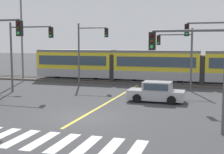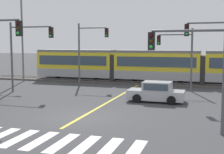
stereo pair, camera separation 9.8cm
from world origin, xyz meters
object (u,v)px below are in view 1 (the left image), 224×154
traffic_light_mid_left (25,46)px  traffic_light_mid_right (223,46)px  traffic_light_far_right (179,51)px  traffic_light_near_right (197,59)px  light_rail_tram (157,65)px  street_lamp_west (23,33)px  traffic_light_far_left (88,45)px  sedan_crossing (156,92)px

traffic_light_mid_left → traffic_light_mid_right: (16.39, -0.05, 0.04)m
traffic_light_mid_left → traffic_light_far_right: (12.78, 5.20, -0.43)m
traffic_light_near_right → light_rail_tram: bearing=105.3°
street_lamp_west → traffic_light_far_left: bearing=-8.7°
traffic_light_mid_right → street_lamp_west: bearing=161.4°
traffic_light_mid_left → street_lamp_west: size_ratio=0.63×
traffic_light_mid_left → traffic_light_far_left: size_ratio=0.97×
light_rail_tram → sedan_crossing: 10.67m
traffic_light_mid_right → traffic_light_mid_left: bearing=179.8°
sedan_crossing → street_lamp_west: (-16.51, 7.82, 4.86)m
sedan_crossing → traffic_light_mid_left: bearing=176.3°
traffic_light_far_right → traffic_light_mid_right: size_ratio=0.91×
street_lamp_west → light_rail_tram: bearing=10.1°
traffic_light_mid_left → traffic_light_far_left: (3.62, 5.77, 0.02)m
traffic_light_far_left → street_lamp_west: (-8.40, 1.28, 1.41)m
traffic_light_far_right → traffic_light_mid_left: bearing=-157.9°
light_rail_tram → street_lamp_west: size_ratio=2.83×
light_rail_tram → traffic_light_mid_left: traffic_light_mid_left is taller
traffic_light_near_right → traffic_light_far_left: (-11.29, 14.00, 0.53)m
traffic_light_near_right → sedan_crossing: bearing=113.1°
traffic_light_mid_right → traffic_light_near_right: bearing=-100.2°
light_rail_tram → street_lamp_west: street_lamp_west is taller
light_rail_tram → sedan_crossing: light_rail_tram is taller
traffic_light_mid_left → street_lamp_west: 8.64m
light_rail_tram → traffic_light_mid_right: traffic_light_mid_right is taller
sedan_crossing → traffic_light_near_right: (3.18, -7.47, 2.92)m
traffic_light_mid_right → traffic_light_far_left: traffic_light_far_left is taller
traffic_light_far_left → traffic_light_near_right: bearing=-51.1°
light_rail_tram → traffic_light_mid_left: (-10.03, -9.68, 2.08)m
light_rail_tram → traffic_light_far_left: traffic_light_far_left is taller
sedan_crossing → traffic_light_far_left: traffic_light_far_left is taller
sedan_crossing → traffic_light_near_right: 8.63m
traffic_light_mid_right → traffic_light_far_left: (-12.76, 5.82, -0.02)m
sedan_crossing → street_lamp_west: street_lamp_west is taller
sedan_crossing → traffic_light_mid_left: traffic_light_mid_left is taller
light_rail_tram → traffic_light_near_right: (4.89, -17.91, 1.57)m
traffic_light_far_left → sedan_crossing: bearing=-38.9°
sedan_crossing → traffic_light_far_right: bearing=80.0°
street_lamp_west → traffic_light_near_right: bearing=-37.8°
traffic_light_mid_right → street_lamp_west: size_ratio=0.63×
light_rail_tram → street_lamp_west: bearing=-169.9°
sedan_crossing → traffic_light_far_left: 10.97m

